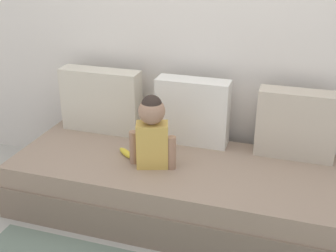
# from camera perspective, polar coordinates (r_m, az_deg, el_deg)

# --- Properties ---
(ground_plane) EXTENTS (12.00, 12.00, 0.00)m
(ground_plane) POSITION_cam_1_polar(r_m,az_deg,el_deg) (2.94, 1.45, -11.48)
(ground_plane) COLOR #B2ADA3
(back_wall) EXTENTS (5.45, 0.10, 2.54)m
(back_wall) POSITION_cam_1_polar(r_m,az_deg,el_deg) (2.97, 4.81, 15.47)
(back_wall) COLOR silver
(back_wall) RESTS_ON ground
(couch) EXTENTS (2.25, 0.85, 0.38)m
(couch) POSITION_cam_1_polar(r_m,az_deg,el_deg) (2.84, 1.49, -8.39)
(couch) COLOR #826C5B
(couch) RESTS_ON ground
(throw_pillow_left) EXTENTS (0.60, 0.16, 0.47)m
(throw_pillow_left) POSITION_cam_1_polar(r_m,az_deg,el_deg) (3.15, -9.03, 3.42)
(throw_pillow_left) COLOR beige
(throw_pillow_left) RESTS_ON couch
(throw_pillow_center) EXTENTS (0.50, 0.16, 0.46)m
(throw_pillow_center) POSITION_cam_1_polar(r_m,az_deg,el_deg) (2.92, 3.35, 1.96)
(throw_pillow_center) COLOR silver
(throw_pillow_center) RESTS_ON couch
(throw_pillow_right) EXTENTS (0.51, 0.16, 0.45)m
(throw_pillow_right) POSITION_cam_1_polar(r_m,az_deg,el_deg) (2.85, 17.02, 0.20)
(throw_pillow_right) COLOR #C1B29E
(throw_pillow_right) RESTS_ON couch
(toddler) EXTENTS (0.31, 0.18, 0.48)m
(toddler) POSITION_cam_1_polar(r_m,az_deg,el_deg) (2.60, -2.18, -0.55)
(toddler) COLOR gold
(toddler) RESTS_ON couch
(banana) EXTENTS (0.16, 0.14, 0.04)m
(banana) POSITION_cam_1_polar(r_m,az_deg,el_deg) (2.83, -5.66, -3.68)
(banana) COLOR yellow
(banana) RESTS_ON couch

